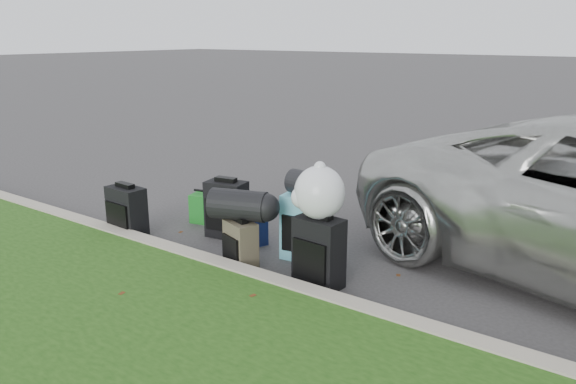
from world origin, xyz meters
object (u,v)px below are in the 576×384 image
Objects in this scene: suitcase_large_black_left at (227,209)px; suitcase_teal at (306,227)px; tote_navy at (252,229)px; suitcase_small_black at (127,212)px; suitcase_olive at (241,244)px; tote_green at (205,208)px; suitcase_large_black_right at (319,252)px.

suitcase_teal reaches higher than suitcase_large_black_left.
suitcase_teal is at bearing 19.47° from tote_navy.
suitcase_small_black is at bearing -171.23° from suitcase_teal.
suitcase_olive reaches higher than tote_navy.
suitcase_large_black_left is (0.95, 0.64, 0.04)m from suitcase_small_black.
suitcase_teal is 1.70m from tote_green.
suitcase_large_black_left is at bearing -160.34° from tote_navy.
tote_navy is (0.38, -0.01, -0.16)m from suitcase_large_black_left.
suitcase_small_black is at bearing -155.89° from suitcase_large_black_left.
suitcase_small_black is 0.84× the size of suitcase_teal.
tote_navy is at bearing 170.56° from suitcase_teal.
tote_green is 1.09× the size of tote_navy.
suitcase_large_black_left is 1.82× the size of tote_green.
suitcase_olive is 0.66m from tote_navy.
suitcase_olive is at bearing -46.00° from tote_green.
suitcase_teal is 1.92× the size of tote_green.
suitcase_small_black is 1.47m from tote_navy.
suitcase_large_black_left is 1.37× the size of suitcase_olive.
suitcase_olive is at bearing -49.81° from suitcase_large_black_left.
suitcase_olive is 1.50m from tote_green.
suitcase_small_black is 1.62× the size of tote_green.
suitcase_large_black_left reaches higher than tote_green.
suitcase_olive is (1.65, 0.06, -0.05)m from suitcase_small_black.
suitcase_small_black is at bearing -127.37° from tote_green.
suitcase_teal reaches higher than suitcase_small_black.
tote_green is (0.39, 0.87, -0.11)m from suitcase_small_black.
suitcase_teal reaches higher than suitcase_large_black_right.
tote_navy is (1.32, 0.64, -0.12)m from suitcase_small_black.
suitcase_small_black is 0.88× the size of suitcase_large_black_right.
suitcase_teal is (2.06, 0.62, 0.05)m from suitcase_small_black.
suitcase_large_black_left is 0.41m from tote_navy.
suitcase_large_black_right is (0.46, -0.47, -0.01)m from suitcase_teal.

